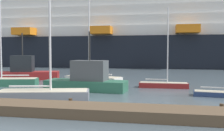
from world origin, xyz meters
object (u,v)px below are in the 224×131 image
at_px(sailboat_2, 163,84).
at_px(sailboat_3, 221,93).
at_px(sailboat_1, 6,80).
at_px(fishing_boat_1, 87,80).
at_px(sailboat_0, 44,91).
at_px(fishing_boat_0, 25,71).
at_px(cruise_ship, 183,33).
at_px(sailboat_5, 93,77).

distance_m(sailboat_2, sailboat_3, 6.32).
xyz_separation_m(sailboat_1, fishing_boat_1, (9.44, -1.56, 0.44)).
distance_m(sailboat_0, fishing_boat_0, 15.04).
relative_size(sailboat_2, fishing_boat_0, 0.93).
bearing_deg(sailboat_3, fishing_boat_1, -178.37).
distance_m(fishing_boat_1, cruise_ship, 43.15).
height_order(sailboat_1, sailboat_2, sailboat_1).
height_order(sailboat_0, fishing_boat_0, sailboat_0).
xyz_separation_m(sailboat_3, fishing_boat_1, (-11.62, 1.09, 0.72)).
relative_size(fishing_boat_0, fishing_boat_1, 1.11).
relative_size(sailboat_2, cruise_ship, 0.06).
relative_size(sailboat_1, fishing_boat_0, 1.45).
relative_size(sailboat_1, sailboat_3, 1.86).
bearing_deg(sailboat_3, sailboat_5, 155.93).
height_order(sailboat_0, sailboat_3, sailboat_0).
bearing_deg(cruise_ship, fishing_boat_0, -124.46).
xyz_separation_m(sailboat_2, fishing_boat_0, (-17.83, 4.37, 0.67)).
distance_m(sailboat_5, fishing_boat_0, 9.58).
bearing_deg(sailboat_1, cruise_ship, -132.38).
bearing_deg(cruise_ship, sailboat_1, -118.63).
height_order(sailboat_0, fishing_boat_1, sailboat_0).
relative_size(sailboat_0, sailboat_2, 1.70).
relative_size(sailboat_3, cruise_ship, 0.05).
bearing_deg(sailboat_1, fishing_boat_1, 156.96).
relative_size(sailboat_3, sailboat_5, 0.55).
bearing_deg(sailboat_5, fishing_boat_1, 119.97).
bearing_deg(sailboat_3, fishing_boat_0, 165.61).
bearing_deg(sailboat_0, sailboat_3, 1.05).
bearing_deg(fishing_boat_0, sailboat_2, 149.78).
xyz_separation_m(sailboat_3, cruise_ship, (0.44, 41.90, 7.87)).
bearing_deg(sailboat_2, sailboat_0, -139.78).
height_order(sailboat_1, sailboat_5, sailboat_1).
relative_size(sailboat_0, sailboat_1, 1.09).
bearing_deg(fishing_boat_0, sailboat_1, 85.64).
bearing_deg(fishing_boat_1, sailboat_5, 105.54).
distance_m(sailboat_1, fishing_boat_0, 6.27).
distance_m(sailboat_2, fishing_boat_0, 18.37).
bearing_deg(fishing_boat_0, sailboat_0, 108.39).
relative_size(sailboat_3, fishing_boat_1, 0.87).
bearing_deg(fishing_boat_1, cruise_ship, 78.54).
relative_size(sailboat_5, cruise_ship, 0.09).
xyz_separation_m(sailboat_3, sailboat_5, (-12.86, 7.75, 0.24)).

